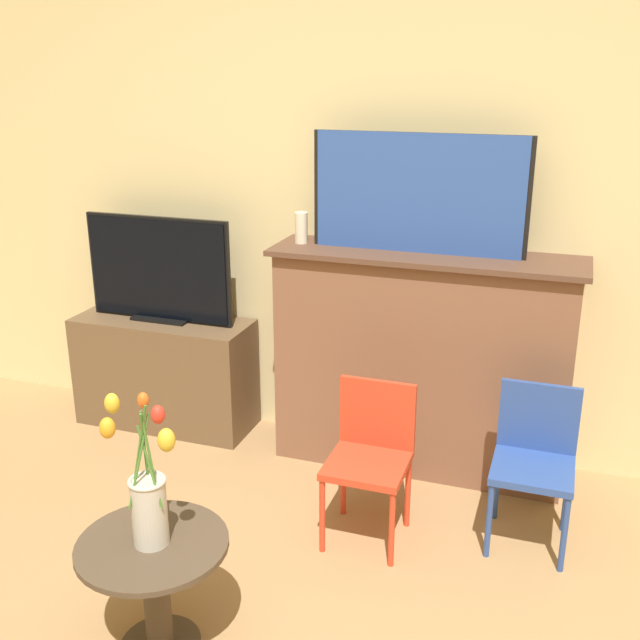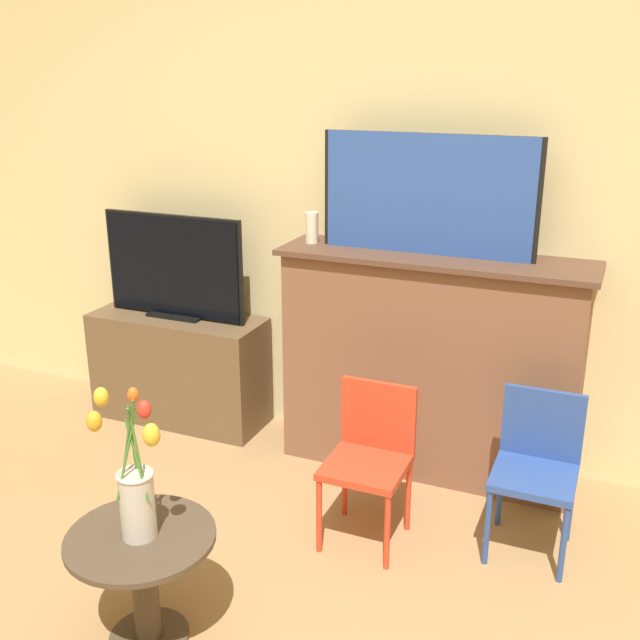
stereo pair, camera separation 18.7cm
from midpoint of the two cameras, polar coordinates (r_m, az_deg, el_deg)
The scene contains 10 objects.
wall_back at distance 3.61m, azimuth 9.27°, elevation 10.15°, with size 8.00×0.06×2.70m.
fireplace_mantel at distance 3.59m, azimuth 9.86°, elevation -3.19°, with size 1.44×0.40×1.07m.
painting at distance 3.40m, azimuth 9.79°, elevation 9.37°, with size 0.98×0.03×0.53m.
mantel_candle at distance 3.59m, azimuth 0.88°, elevation 7.04°, with size 0.06×0.06×0.15m.
tv_stand at distance 4.18m, azimuth -9.38°, elevation -3.66°, with size 0.96×0.36×0.60m.
tv_monitor at distance 4.00m, azimuth -9.77°, elevation 3.91°, with size 0.81×0.12×0.55m.
chair_red at distance 3.11m, azimuth 5.60°, elevation -10.00°, with size 0.32×0.32×0.66m.
chair_blue at distance 3.18m, azimuth 17.85°, elevation -10.26°, with size 0.32×0.32×0.66m.
side_table at distance 2.68m, azimuth -11.26°, elevation -18.32°, with size 0.50×0.50×0.42m.
vase_tulips at distance 2.50m, azimuth -11.78°, elevation -12.42°, with size 0.25×0.22×0.52m.
Camera 2 is at (0.93, -1.31, 1.89)m, focal length 42.00 mm.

